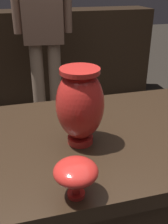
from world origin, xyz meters
TOP-DOWN VIEW (x-y plane):
  - display_plinth at (0.00, 0.00)m, footprint 1.20×0.64m
  - back_display_shelf at (0.00, 2.20)m, footprint 2.60×0.40m
  - vase_centerpiece at (-0.03, -0.04)m, footprint 0.15×0.15m
  - vase_tall_behind at (-0.10, -0.27)m, footprint 0.11×0.11m
  - shelf_vase_center at (0.00, 2.24)m, footprint 0.16×0.16m
  - visitor_center_back at (0.04, 1.49)m, footprint 0.47×0.22m

SIDE VIEW (x-z plane):
  - display_plinth at x=0.00m, z-range 0.00..0.80m
  - back_display_shelf at x=0.00m, z-range 0.00..0.99m
  - vase_tall_behind at x=-0.10m, z-range 0.82..0.92m
  - vase_centerpiece at x=-0.03m, z-range 0.81..1.06m
  - visitor_center_back at x=0.04m, z-range 0.15..1.78m
  - shelf_vase_center at x=0.00m, z-range 1.02..1.14m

